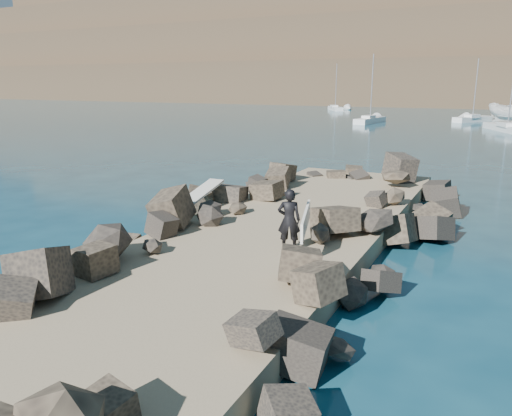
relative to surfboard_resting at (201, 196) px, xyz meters
The scene contains 11 objects.
ground 3.68m from the surfboard_resting, 21.50° to the right, with size 800.00×800.00×0.00m, color #0F384C.
jetty 4.71m from the surfboard_resting, 45.06° to the right, with size 6.00×26.00×0.60m, color #8C7759.
riprap_left 2.87m from the surfboard_resting, 82.09° to the right, with size 2.60×22.00×1.00m, color black.
riprap_right 6.81m from the surfboard_resting, 24.31° to the right, with size 2.60×22.00×1.00m, color black.
surfboard_resting is the anchor object (origin of this frame).
boat_imported 57.63m from the surfboard_resting, 80.57° to the left, with size 2.44×6.50×2.51m, color white.
surfer_with_board 5.29m from the surfboard_resting, 31.16° to the right, with size 1.10×1.96×1.63m.
sailboat_c 44.09m from the surfboard_resting, 78.02° to the left, with size 4.98×8.43×9.97m.
sailboat_e 75.87m from the surfboard_resting, 104.41° to the left, with size 4.57×6.66×8.20m.
sailboat_b 55.69m from the surfboard_resting, 84.81° to the left, with size 4.43×6.35×7.88m.
sailboat_a 47.96m from the surfboard_resting, 97.28° to the left, with size 2.43×7.02×8.32m.
Camera 1 is at (5.92, -12.80, 4.82)m, focal length 35.00 mm.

